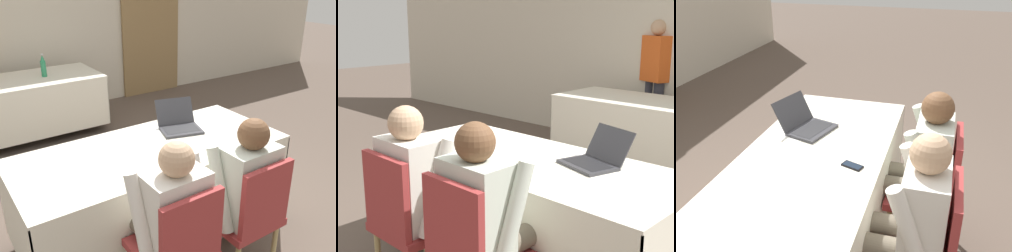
{
  "view_description": "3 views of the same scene",
  "coord_description": "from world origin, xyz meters",
  "views": [
    {
      "loc": [
        -1.31,
        -2.15,
        1.99
      ],
      "look_at": [
        0.0,
        -0.22,
        1.0
      ],
      "focal_mm": 40.0,
      "sensor_mm": 36.0,
      "label": 1
    },
    {
      "loc": [
        1.88,
        -2.15,
        1.64
      ],
      "look_at": [
        0.0,
        -0.22,
        1.0
      ],
      "focal_mm": 50.0,
      "sensor_mm": 36.0,
      "label": 2
    },
    {
      "loc": [
        -1.86,
        -0.76,
        1.92
      ],
      "look_at": [
        0.0,
        -0.22,
        1.0
      ],
      "focal_mm": 40.0,
      "sensor_mm": 36.0,
      "label": 3
    }
  ],
  "objects": [
    {
      "name": "ground_plane",
      "position": [
        0.0,
        0.0,
        0.0
      ],
      "size": [
        24.0,
        24.0,
        0.0
      ],
      "primitive_type": "plane",
      "color": "brown"
    },
    {
      "name": "person_checkered_shirt",
      "position": [
        -0.29,
        -0.65,
        0.65
      ],
      "size": [
        0.5,
        0.52,
        1.15
      ],
      "rotation": [
        0.0,
        0.0,
        3.14
      ],
      "color": "#665B4C",
      "rests_on": "ground_plane"
    },
    {
      "name": "paper_centre_table",
      "position": [
        0.8,
        0.0,
        0.75
      ],
      "size": [
        0.29,
        0.34,
        0.0
      ],
      "rotation": [
        0.0,
        0.0,
        -0.3
      ],
      "color": "white",
      "rests_on": "conference_table_near"
    },
    {
      "name": "conference_table_near",
      "position": [
        0.0,
        0.0,
        0.58
      ],
      "size": [
        2.06,
        0.88,
        0.75
      ],
      "color": "silver",
      "rests_on": "ground_plane"
    },
    {
      "name": "paper_beside_laptop",
      "position": [
        -0.35,
        0.1,
        0.75
      ],
      "size": [
        0.29,
        0.34,
        0.0
      ],
      "rotation": [
        0.0,
        0.0,
        0.3
      ],
      "color": "white",
      "rests_on": "conference_table_near"
    },
    {
      "name": "chair_near_right",
      "position": [
        0.29,
        -0.75,
        0.49
      ],
      "size": [
        0.44,
        0.44,
        0.89
      ],
      "rotation": [
        0.0,
        0.0,
        3.14
      ],
      "color": "tan",
      "rests_on": "ground_plane"
    },
    {
      "name": "cell_phone",
      "position": [
        -0.02,
        -0.27,
        0.75
      ],
      "size": [
        0.1,
        0.14,
        0.01
      ],
      "rotation": [
        0.0,
        0.0,
        -0.33
      ],
      "color": "black",
      "rests_on": "conference_table_near"
    },
    {
      "name": "person_white_shirt",
      "position": [
        0.29,
        -0.65,
        0.65
      ],
      "size": [
        0.5,
        0.52,
        1.15
      ],
      "rotation": [
        0.0,
        0.0,
        3.14
      ],
      "color": "#665B4C",
      "rests_on": "ground_plane"
    },
    {
      "name": "laptop",
      "position": [
        0.37,
        0.17,
        0.79
      ],
      "size": [
        0.4,
        0.42,
        0.22
      ],
      "rotation": [
        0.0,
        0.0,
        -0.28
      ],
      "color": "#333338",
      "rests_on": "conference_table_near"
    },
    {
      "name": "chair_near_left",
      "position": [
        -0.29,
        -0.75,
        0.49
      ],
      "size": [
        0.44,
        0.44,
        0.89
      ],
      "rotation": [
        0.0,
        0.0,
        3.14
      ],
      "color": "tan",
      "rests_on": "ground_plane"
    },
    {
      "name": "paper_left_edge",
      "position": [
        0.29,
        0.22,
        0.75
      ],
      "size": [
        0.27,
        0.33,
        0.0
      ],
      "rotation": [
        0.0,
        0.0,
        0.22
      ],
      "color": "white",
      "rests_on": "conference_table_near"
    }
  ]
}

